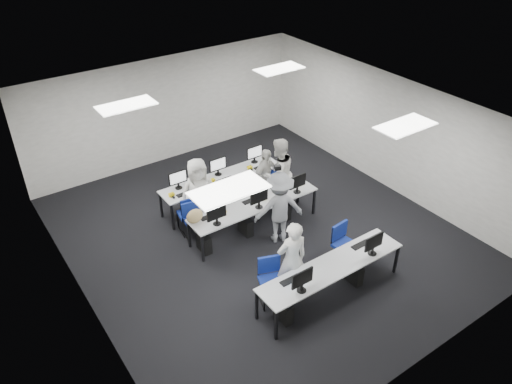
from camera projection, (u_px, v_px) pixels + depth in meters
room at (260, 178)px, 10.77m from camera, size 9.00×9.02×3.00m
ceiling_panels at (260, 115)px, 9.97m from camera, size 5.20×4.60×0.02m
desk_front at (332, 268)px, 9.56m from camera, size 3.20×0.70×0.73m
desk_mid at (254, 205)px, 11.35m from camera, size 3.20×0.70×0.73m
desk_back at (222, 179)px, 12.31m from camera, size 3.20×0.70×0.73m
equipment_front at (324, 285)px, 9.63m from camera, size 2.51×0.41×1.19m
equipment_mid at (248, 220)px, 11.42m from camera, size 2.91×0.41×1.19m
equipment_back at (229, 188)px, 12.59m from camera, size 2.91×0.41×1.19m
chair_0 at (271, 289)px, 9.63m from camera, size 0.60×0.63×0.94m
chair_1 at (344, 252)px, 10.55m from camera, size 0.51×0.55×0.94m
chair_2 at (193, 225)px, 11.40m from camera, size 0.50×0.53×0.88m
chair_3 at (248, 209)px, 11.95m from camera, size 0.46×0.49×0.84m
chair_4 at (275, 194)px, 12.49m from camera, size 0.49×0.52×0.86m
chair_5 at (189, 220)px, 11.53m from camera, size 0.51×0.55×0.90m
chair_6 at (238, 202)px, 12.22m from camera, size 0.53×0.55×0.85m
chair_7 at (268, 189)px, 12.70m from camera, size 0.43×0.47×0.85m
handbag at (195, 216)px, 10.64m from camera, size 0.41×0.28×0.32m
student_0 at (292, 260)px, 9.50m from camera, size 0.69×0.52×1.71m
student_1 at (278, 173)px, 12.11m from camera, size 0.92×0.73×1.82m
student_2 at (199, 194)px, 11.36m from camera, size 0.96×0.71×1.78m
student_3 at (265, 177)px, 12.29m from camera, size 0.94×0.58×1.49m
photographer at (279, 208)px, 10.96m from camera, size 1.26×0.98×1.72m
dslr_camera at (278, 168)px, 10.61m from camera, size 0.19×0.22×0.10m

